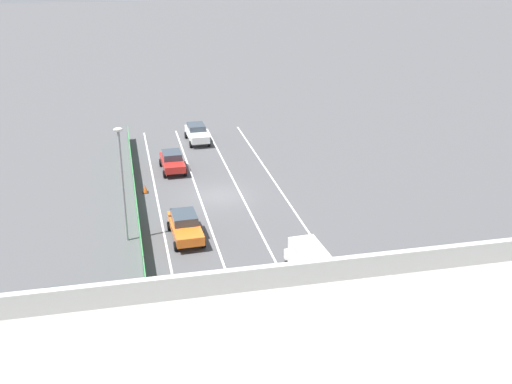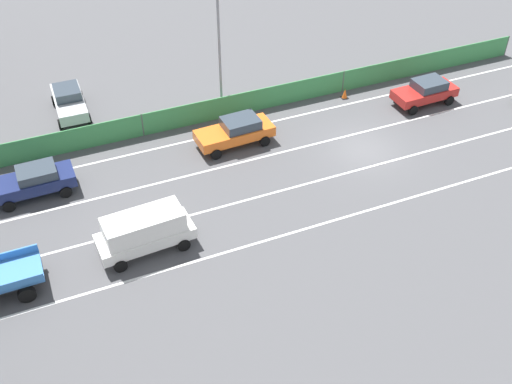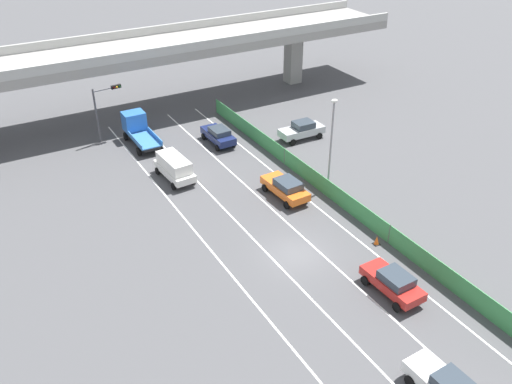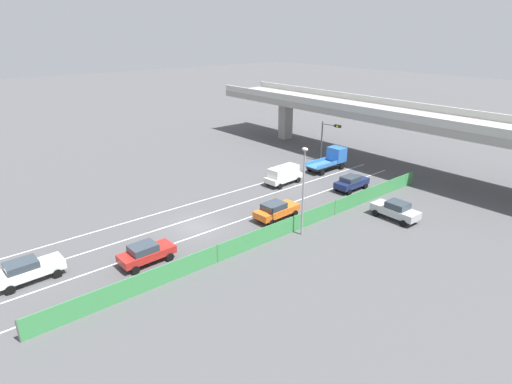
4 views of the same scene
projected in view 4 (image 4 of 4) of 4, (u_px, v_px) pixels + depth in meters
ground_plane at (196, 226)px, 38.54m from camera, size 300.00×300.00×0.00m
lane_line_left_edge at (209, 199)px, 44.88m from camera, size 0.14×45.53×0.01m
lane_line_mid_left at (227, 208)px, 42.56m from camera, size 0.14×45.53×0.01m
lane_line_mid_right at (247, 218)px, 40.24m from camera, size 0.14×45.53×0.01m
lane_line_right_edge at (270, 230)px, 37.93m from camera, size 0.14×45.53×0.01m
elevated_overpass at (389, 116)px, 53.99m from camera, size 59.24×8.19×7.95m
green_fence at (283, 228)px, 36.48m from camera, size 0.10×41.63×1.51m
car_taxi_orange at (276, 210)px, 39.79m from camera, size 2.20×4.70×1.67m
car_hatchback_white at (28, 270)px, 29.87m from camera, size 2.09×4.61×1.68m
car_van_white at (284, 174)px, 48.75m from camera, size 2.29×4.74×2.07m
car_sedan_navy at (351, 182)px, 46.97m from camera, size 2.02×4.34×1.65m
car_sedan_red at (146, 253)px, 32.19m from camera, size 2.08×4.29×1.63m
flatbed_truck_blue at (332, 158)px, 54.08m from camera, size 2.33×5.61×2.68m
parked_wagon_silver at (396, 210)px, 39.71m from camera, size 4.51×2.06×1.77m
traffic_light at (328, 134)px, 55.93m from camera, size 2.88×0.62×5.42m
street_lamp at (304, 184)px, 35.37m from camera, size 0.60×0.36×7.86m
traffic_cone at (214, 253)px, 33.26m from camera, size 0.47×0.47×0.68m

